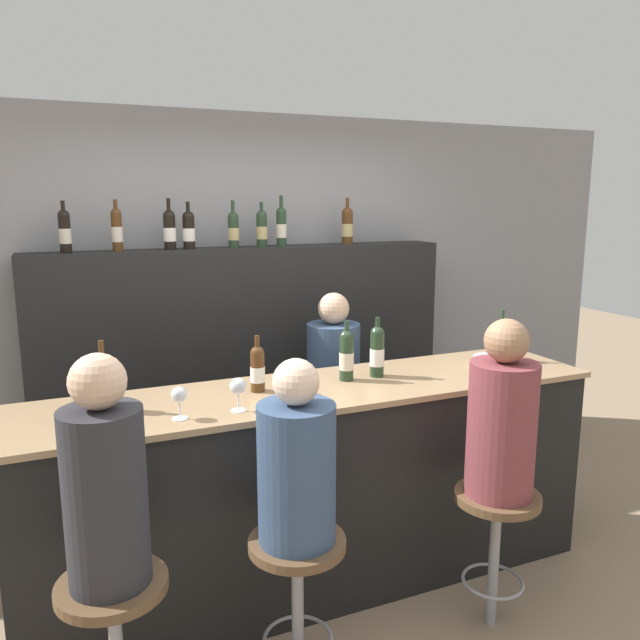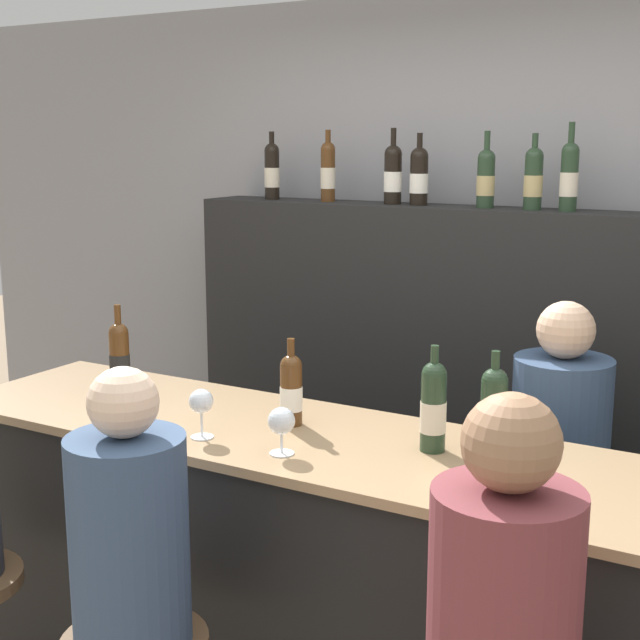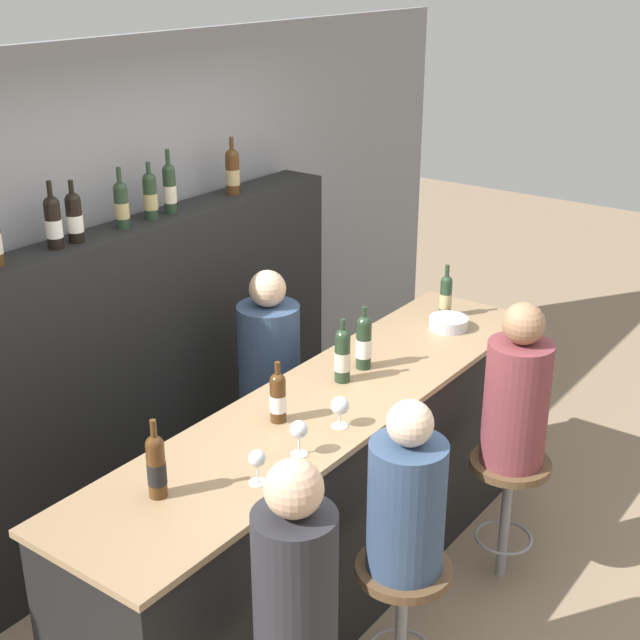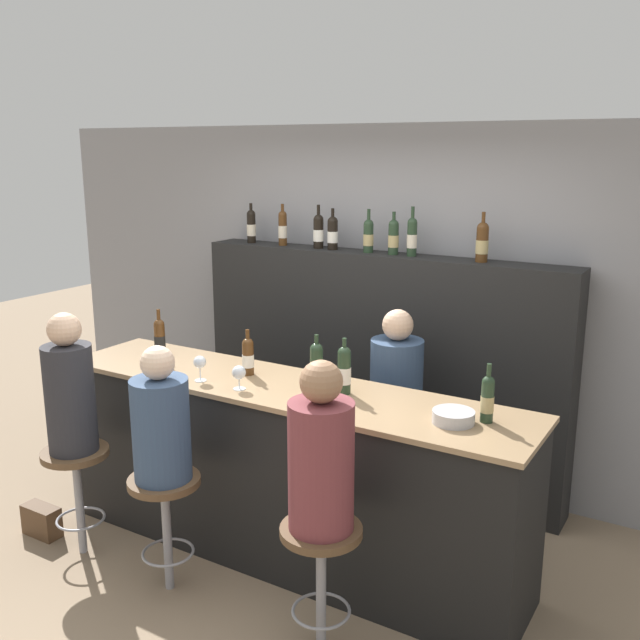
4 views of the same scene
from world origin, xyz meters
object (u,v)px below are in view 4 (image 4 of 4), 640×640
Objects in this scene: wine_bottle_counter_2 at (316,365)px; wine_bottle_counter_0 at (160,338)px; handbag at (42,521)px; wine_bottle_backbar_0 at (251,226)px; wine_bottle_counter_3 at (344,370)px; wine_bottle_backbar_3 at (333,233)px; wine_bottle_backbar_4 at (368,235)px; wine_glass_0 at (167,358)px; bar_stool_middle at (165,502)px; wine_bottle_backbar_2 at (318,231)px; wine_bottle_backbar_7 at (482,242)px; bar_stool_left at (77,472)px; guest_seated_right at (321,457)px; wine_bottle_counter_1 at (248,356)px; wine_glass_1 at (200,363)px; metal_bowl at (453,417)px; bartender at (395,428)px; wine_glass_2 at (239,373)px; guest_seated_left at (69,391)px; wine_bottle_backbar_1 at (283,228)px; wine_bottle_backbar_5 at (393,237)px; bar_stool_right at (321,554)px; wine_bottle_counter_4 at (487,398)px; wine_bottle_backbar_6 at (412,236)px; guest_seated_middle at (161,423)px.

wine_bottle_counter_0 is at bearing -180.00° from wine_bottle_counter_2.
wine_bottle_backbar_0 is at bearing 79.20° from handbag.
wine_bottle_backbar_3 reaches higher than wine_bottle_counter_3.
wine_bottle_backbar_4 reaches higher than wine_bottle_backbar_3.
wine_glass_0 reaches higher than bar_stool_middle.
handbag is (-1.08, -1.85, -1.73)m from wine_bottle_backbar_3.
wine_bottle_backbar_2 is 1.24m from wine_bottle_backbar_7.
bar_stool_left is 1.79m from guest_seated_right.
wine_bottle_backbar_7 is at bearing 86.78° from guest_seated_right.
wine_glass_1 is at bearing -124.77° from wine_bottle_counter_1.
bar_stool_middle is (-1.11, -1.85, -1.31)m from wine_bottle_backbar_7.
metal_bowl is at bearing -38.90° from wine_bottle_backbar_2.
bartender reaches higher than metal_bowl.
wine_glass_0 reaches higher than wine_glass_2.
guest_seated_left is (-1.82, -1.85, -0.79)m from wine_bottle_backbar_7.
wine_bottle_backbar_2 is at bearing 0.00° from wine_bottle_backbar_1.
wine_glass_0 is at bearing -121.06° from wine_bottle_backbar_5.
wine_bottle_backbar_0 is at bearing 149.93° from metal_bowl.
metal_bowl is 0.93m from bar_stool_right.
wine_bottle_backbar_4 reaches higher than wine_glass_1.
wine_bottle_backbar_1 reaches higher than wine_bottle_counter_4.
wine_glass_0 is 1.79m from metal_bowl.
wine_bottle_backbar_1 is 0.73m from wine_bottle_backbar_4.
wine_bottle_backbar_6 reaches higher than guest_seated_middle.
wine_bottle_counter_0 is 1.00× the size of wine_bottle_backbar_7.
handbag is (-2.10, 0.00, -0.43)m from bar_stool_right.
wine_bottle_backbar_7 is (0.83, 0.00, 0.01)m from wine_bottle_backbar_4.
wine_glass_2 is 0.17× the size of guest_seated_left.
wine_bottle_backbar_7 is at bearing 0.00° from wine_bottle_backbar_2.
wine_bottle_backbar_7 is 0.38× the size of guest_seated_left.
wine_bottle_backbar_0 is 1.03× the size of wine_bottle_backbar_5.
wine_bottle_backbar_6 is (-0.12, 1.15, 0.62)m from wine_bottle_counter_3.
wine_glass_1 is at bearing 24.57° from handbag.
wine_bottle_counter_3 is (1.39, 0.00, 0.01)m from wine_bottle_counter_0.
wine_bottle_backbar_2 reaches higher than bar_stool_left.
wine_bottle_backbar_2 is 2.53m from bar_stool_right.
wine_bottle_backbar_2 is at bearing 120.70° from wine_bottle_counter_2.
wine_bottle_backbar_4 is (0.29, -0.00, -0.00)m from wine_bottle_backbar_3.
bar_stool_left is at bearing 180.00° from bar_stool_middle.
wine_glass_1 is at bearing -88.90° from wine_bottle_backbar_2.
wine_bottle_backbar_4 is at bearing 132.86° from bartender.
wine_bottle_counter_3 is 0.48× the size of bar_stool_left.
wine_bottle_backbar_4 reaches higher than handbag.
handbag is (-0.73, -0.45, -1.09)m from wine_glass_0.
wine_bottle_backbar_5 is 1.38× the size of metal_bowl.
wine_bottle_backbar_7 is at bearing 86.78° from bar_stool_right.
wine_bottle_counter_3 is at bearing 43.55° from guest_seated_middle.
wine_bottle_backbar_6 is at bearing 106.13° from bartender.
guest_seated_left is at bearing -143.46° from wine_glass_1.
wine_glass_0 is 0.19× the size of guest_seated_middle.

